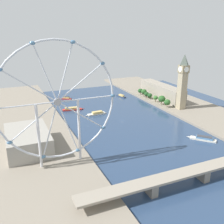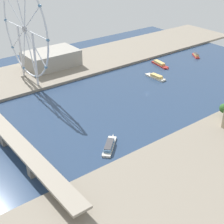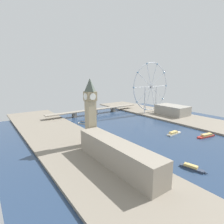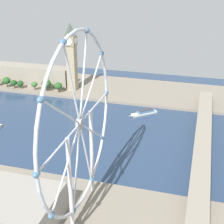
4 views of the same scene
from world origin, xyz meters
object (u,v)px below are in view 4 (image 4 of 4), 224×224
ferris_wheel (80,125)px  river_bridge (203,138)px  clock_tower (71,56)px  tour_boat_3 (144,112)px  riverside_hall (3,207)px  parliament_block (30,74)px

ferris_wheel → river_bridge: bearing=146.0°
ferris_wheel → clock_tower: bearing=-156.2°
river_bridge → tour_boat_3: size_ratio=8.00×
ferris_wheel → riverside_hall: bearing=-59.0°
parliament_block → river_bridge: bearing=64.3°
parliament_block → clock_tower: bearing=83.6°
clock_tower → riverside_hall: bearing=12.0°
ferris_wheel → tour_boat_3: bearing=176.8°
clock_tower → river_bridge: 194.92m
riverside_hall → ferris_wheel: bearing=121.0°
river_bridge → tour_boat_3: bearing=-132.7°
riverside_hall → river_bridge: bearing=139.1°
river_bridge → riverside_hall: bearing=-40.9°
parliament_block → riverside_hall: bearing=25.2°
river_bridge → tour_boat_3: river_bridge is taller
clock_tower → parliament_block: clock_tower is taller
ferris_wheel → river_bridge: size_ratio=0.50×
clock_tower → riverside_hall: 239.51m
parliament_block → ferris_wheel: (214.01, 154.43, 46.78)m
riverside_hall → parliament_block: bearing=-154.8°
clock_tower → riverside_hall: size_ratio=1.25×
tour_boat_3 → parliament_block: bearing=-59.2°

